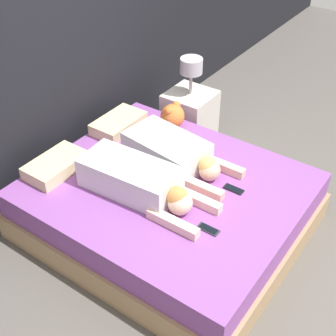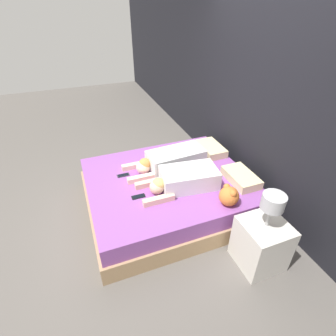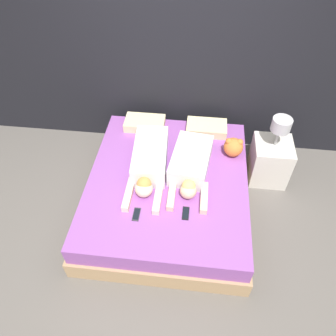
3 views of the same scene
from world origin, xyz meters
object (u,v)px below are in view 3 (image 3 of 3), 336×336
Objects in this scene: cell_phone_left at (136,214)px; cell_phone_right at (186,213)px; person_left at (149,161)px; plush_toy at (233,147)px; pillow_head_right at (206,128)px; pillow_head_left at (145,123)px; bed at (168,191)px; nightstand at (270,159)px; person_right at (191,165)px.

cell_phone_right is at bearing 7.92° from cell_phone_left.
person_left is 4.71× the size of plush_toy.
pillow_head_right is 1.48m from cell_phone_left.
cell_phone_right is at bearing -97.10° from pillow_head_right.
person_left is 0.73m from cell_phone_right.
pillow_head_right is at bearing 0.00° from pillow_head_left.
cell_phone_left is at bearing -115.96° from bed.
person_left reaches higher than plush_toy.
person_right is at bearing -154.36° from nightstand.
nightstand reaches higher than cell_phone_right.
nightstand is (1.56, -0.25, -0.20)m from pillow_head_left.
person_right is at bearing -48.95° from pillow_head_left.
pillow_head_right is (0.39, 0.82, 0.28)m from bed.
bed is 0.95m from pillow_head_right.
pillow_head_left is 1.41m from cell_phone_right.
nightstand is (0.48, 0.12, -0.26)m from plush_toy.
bed is 1.89× the size of person_left.
cell_phone_left is 0.68× the size of plush_toy.
person_left reaches higher than person_right.
person_left is 0.45m from person_right.
person_left is (-0.22, 0.11, 0.34)m from bed.
person_left is 1.19× the size of nightstand.
nightstand reaches higher than person_right.
pillow_head_left and pillow_head_right have the same top height.
nightstand reaches higher than bed.
person_left is (-0.60, -0.71, 0.06)m from pillow_head_right.
pillow_head_left reaches higher than bed.
bed is 13.17× the size of cell_phone_left.
nightstand is (1.43, 1.08, -0.15)m from cell_phone_left.
pillow_head_left reaches higher than cell_phone_right.
cell_phone_left is (-0.25, -0.52, 0.24)m from bed.
pillow_head_right is 0.49m from plush_toy.
bed is 1.31m from nightstand.
plush_toy reaches higher than person_right.
cell_phone_left is 1.00× the size of cell_phone_right.
pillow_head_right is at bearing 162.21° from nightstand.
pillow_head_right reaches higher than bed.
cell_phone_right is (-0.16, -1.27, -0.05)m from pillow_head_right.
cell_phone_left is at bearing -115.48° from pillow_head_right.
plush_toy reaches higher than cell_phone_right.
cell_phone_left is 1.80m from nightstand.
pillow_head_right is 0.86m from nightstand.
person_left reaches higher than cell_phone_right.
cell_phone_left is (-0.64, -1.34, -0.05)m from pillow_head_right.
plush_toy is at bearing -165.95° from nightstand.
nightstand is at bearing 25.59° from bed.
pillow_head_right is 0.50× the size of person_right.
plush_toy is at bearing -50.38° from pillow_head_right.
nightstand reaches higher than person_left.
plush_toy is (0.91, 0.33, 0.01)m from person_left.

